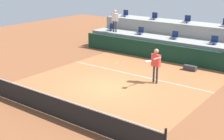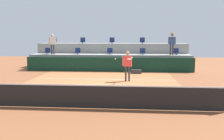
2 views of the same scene
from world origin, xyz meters
name	(u,v)px [view 1 (image 1 of 2)]	position (x,y,z in m)	size (l,w,h in m)	color
ground_plane	(109,87)	(0.00, 0.00, 0.00)	(40.00, 40.00, 0.00)	brown
court_inner_paint	(121,82)	(0.00, 1.00, 0.00)	(9.00, 10.00, 0.01)	#A36038
court_service_line	(135,75)	(0.00, 2.40, 0.01)	(9.00, 0.06, 0.00)	silver
tennis_net	(48,104)	(0.00, -4.00, 0.50)	(10.48, 0.08, 1.07)	black
sponsor_backboard	(166,53)	(0.00, 6.00, 0.55)	(13.00, 0.16, 1.10)	#0F3323
seating_tier_lower	(175,48)	(0.00, 7.30, 0.62)	(13.00, 1.80, 1.25)	gray
seating_tier_upper	(186,37)	(0.00, 9.10, 1.05)	(13.00, 1.80, 2.10)	gray
stadium_chair_lower_far_left	(112,28)	(-5.29, 7.23, 1.46)	(0.44, 0.40, 0.52)	#2D2D33
stadium_chair_lower_left	(140,31)	(-2.71, 7.23, 1.46)	(0.44, 0.40, 0.52)	#2D2D33
stadium_chair_lower_center	(175,36)	(-0.03, 7.23, 1.46)	(0.44, 0.40, 0.52)	#2D2D33
stadium_chair_lower_right	(214,41)	(2.63, 7.23, 1.46)	(0.44, 0.40, 0.52)	#2D2D33
stadium_chair_upper_far_left	(125,14)	(-5.28, 9.03, 2.31)	(0.44, 0.40, 0.52)	#2D2D33
stadium_chair_upper_left	(154,17)	(-2.65, 9.03, 2.31)	(0.44, 0.40, 0.52)	#2D2D33
stadium_chair_upper_center	(187,20)	(-0.01, 9.03, 2.31)	(0.44, 0.40, 0.52)	#2D2D33
tennis_player	(156,62)	(1.53, 1.91, 1.13)	(0.62, 1.30, 1.83)	#2D2D33
spectator_in_grey	(115,19)	(-4.69, 6.85, 2.23)	(0.58, 0.25, 1.63)	#2D2D33
tennis_ball	(116,63)	(0.99, -0.74, 1.60)	(0.07, 0.07, 0.07)	#CCE033
equipment_bag	(190,68)	(2.11, 5.05, 0.15)	(0.76, 0.28, 0.30)	#333338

